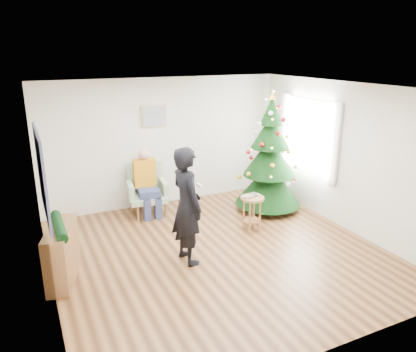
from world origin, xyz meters
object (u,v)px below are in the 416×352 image
console (62,254)px  stool (252,213)px  standing_man (187,206)px  christmas_tree (270,159)px  armchair (147,196)px

console → stool: bearing=22.2°
standing_man → console: size_ratio=1.80×
christmas_tree → armchair: bearing=160.1°
armchair → console: (-1.80, -1.85, 0.03)m
christmas_tree → armchair: (-2.28, 0.83, -0.70)m
armchair → standing_man: bearing=-82.2°
christmas_tree → stool: bearing=-138.2°
armchair → standing_man: standing_man is taller
christmas_tree → standing_man: 2.62m
stool → armchair: 2.14m
armchair → console: size_ratio=0.99×
stool → console: size_ratio=0.63×
console → standing_man: bearing=9.6°
stool → armchair: (-1.45, 1.57, 0.04)m
standing_man → armchair: bearing=-5.6°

